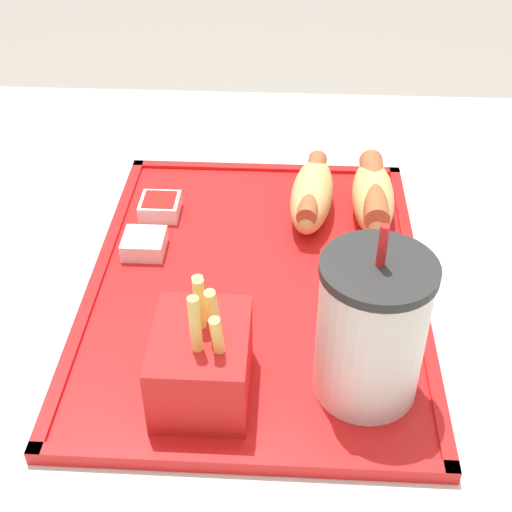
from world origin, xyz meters
The scene contains 7 objects.
food_tray centered at (-0.05, 0.04, 0.76)m, with size 0.44×0.33×0.01m.
soda_cup centered at (0.09, 0.13, 0.83)m, with size 0.09×0.09×0.17m.
hot_dog_far centered at (-0.17, 0.16, 0.80)m, with size 0.14×0.05×0.05m.
hot_dog_near centered at (-0.17, 0.09, 0.80)m, with size 0.14×0.06×0.05m.
fries_carton centered at (0.10, 0.00, 0.80)m, with size 0.10×0.08×0.12m.
sauce_cup_mayo centered at (-0.09, -0.08, 0.78)m, with size 0.04×0.04×0.02m.
sauce_cup_ketchup centered at (-0.16, -0.08, 0.78)m, with size 0.04×0.04×0.02m.
Camera 1 is at (0.50, 0.07, 1.22)m, focal length 50.00 mm.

